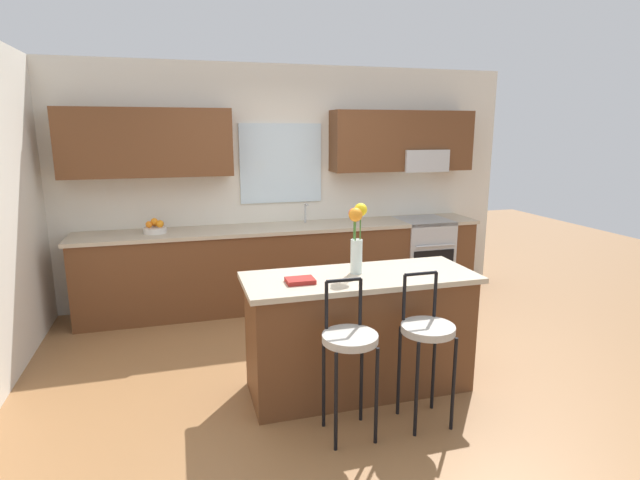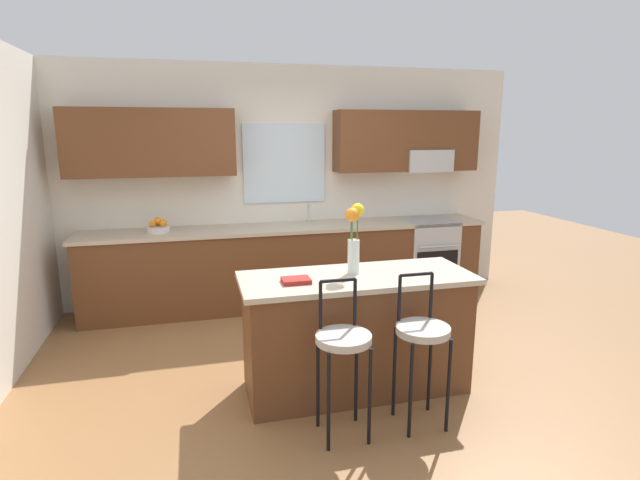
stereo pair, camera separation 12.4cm
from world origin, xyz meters
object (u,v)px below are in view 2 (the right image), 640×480
Objects in this scene: bar_stool_middle at (422,337)px; flower_vase at (354,233)px; fruit_bowl_oranges at (158,227)px; oven_range at (426,257)px; bar_stool_near at (343,345)px; kitchen_island at (356,333)px; cookbook at (296,280)px.

bar_stool_middle is 1.95× the size of flower_vase.
fruit_bowl_oranges is at bearing 127.22° from flower_vase.
bar_stool_middle is 0.90m from flower_vase.
flower_vase is at bearing -128.89° from oven_range.
bar_stool_near is at bearing -113.22° from flower_vase.
bar_stool_near is at bearing -125.65° from oven_range.
flower_vase is at bearing 103.59° from kitchen_island.
fruit_bowl_oranges reaches higher than kitchen_island.
flower_vase is 2.22× the size of fruit_bowl_oranges.
kitchen_island is at bearing 116.36° from bar_stool_middle.
kitchen_island is 3.28× the size of flower_vase.
oven_range is 2.96m from cookbook.
cookbook is (-0.46, -0.12, -0.30)m from flower_vase.
kitchen_island is 7.28× the size of fruit_bowl_oranges.
flower_vase is (0.26, 0.61, 0.60)m from bar_stool_near.
cookbook is at bearing -134.51° from oven_range.
bar_stool_middle is (0.55, 0.00, 0.00)m from bar_stool_near.
fruit_bowl_oranges is (-1.53, 2.05, 0.51)m from kitchen_island.
bar_stool_middle reaches higher than oven_range.
flower_vase is 2.52m from fruit_bowl_oranges.
kitchen_island is 1.68× the size of bar_stool_near.
bar_stool_middle is at bearing -63.64° from kitchen_island.
bar_stool_middle is 5.21× the size of cookbook.
bar_stool_near is at bearing -116.36° from kitchen_island.
oven_range is 3.14m from fruit_bowl_oranges.
flower_vase is at bearing 14.39° from cookbook.
flower_vase reaches higher than bar_stool_near.
oven_range is 0.88× the size of bar_stool_near.
bar_stool_near is (-0.28, -0.55, 0.17)m from kitchen_island.
cookbook is (-0.20, 0.49, 0.30)m from bar_stool_near.
kitchen_island is 2.61m from fruit_bowl_oranges.
bar_stool_middle reaches higher than cookbook.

